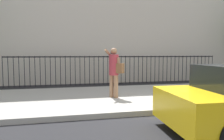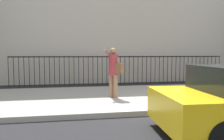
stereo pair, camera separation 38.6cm
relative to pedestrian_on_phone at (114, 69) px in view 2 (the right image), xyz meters
The scene contains 6 objects.
ground_plane 2.49m from the pedestrian_on_phone, 56.89° to the right, with size 60.00×60.00×0.00m, color black.
sidewalk 1.67m from the pedestrian_on_phone, 16.96° to the left, with size 28.00×4.40×0.15m, color #9E9B93.
building_facade 7.62m from the pedestrian_on_phone, 79.82° to the left, with size 28.00×4.00×9.33m, color beige.
iron_fence 4.24m from the pedestrian_on_phone, 73.60° to the left, with size 12.03×0.04×1.60m.
pedestrian_on_phone is the anchor object (origin of this frame).
street_bench 5.46m from the pedestrian_on_phone, 14.24° to the left, with size 1.60×0.45×0.95m.
Camera 2 is at (-2.41, -5.21, 1.70)m, focal length 32.58 mm.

